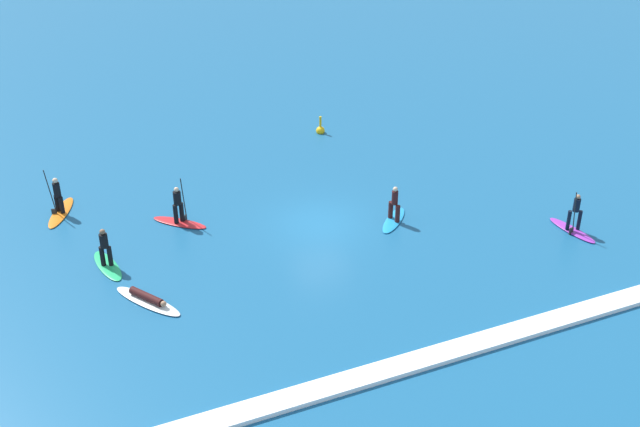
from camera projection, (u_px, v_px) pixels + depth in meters
ground_plane at (320, 223)px, 35.42m from camera, size 120.00×120.00×0.00m
surfer_on_red_board at (179, 213)px, 35.16m from camera, size 2.36×2.30×2.21m
surfer_on_blue_board at (394, 213)px, 35.38m from camera, size 2.22×2.20×1.72m
surfer_on_purple_board at (574, 222)px, 34.59m from camera, size 0.96×2.61×2.09m
surfer_on_white_board at (148, 300)px, 30.16m from camera, size 2.35×3.13×0.41m
surfer_on_orange_board at (59, 205)px, 35.97m from camera, size 1.85×2.90×2.28m
surfer_on_green_board at (106, 257)px, 32.14m from camera, size 1.13×2.67×1.77m
marker_buoy at (320, 130)px, 44.00m from camera, size 0.49×0.49×1.09m
wave_crest at (436, 356)px, 27.36m from camera, size 22.97×0.90×0.18m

